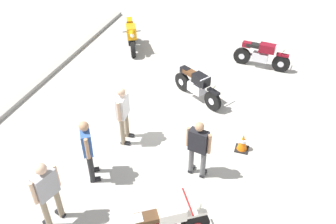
{
  "coord_description": "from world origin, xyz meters",
  "views": [
    {
      "loc": [
        -8.39,
        -2.99,
        6.7
      ],
      "look_at": [
        -0.84,
        -0.52,
        0.75
      ],
      "focal_mm": 38.22,
      "sensor_mm": 36.0,
      "label": 1
    }
  ],
  "objects_px": {
    "motorcycle_maroon_cruiser": "(262,55)",
    "person_in_white_shirt": "(123,111)",
    "motorcycle_black_cruiser": "(197,85)",
    "person_in_gray_shirt": "(47,190)",
    "person_in_black_shirt": "(198,146)",
    "motorcycle_orange_sportbike": "(131,35)",
    "motorcycle_cream_vintage": "(164,224)",
    "person_in_blue_shirt": "(87,147)",
    "traffic_cone": "(243,142)"
  },
  "relations": [
    {
      "from": "motorcycle_maroon_cruiser",
      "to": "person_in_white_shirt",
      "type": "distance_m",
      "value": 6.23
    },
    {
      "from": "motorcycle_black_cruiser",
      "to": "person_in_white_shirt",
      "type": "bearing_deg",
      "value": -84.94
    },
    {
      "from": "motorcycle_black_cruiser",
      "to": "person_in_white_shirt",
      "type": "distance_m",
      "value": 2.99
    },
    {
      "from": "person_in_gray_shirt",
      "to": "person_in_black_shirt",
      "type": "relative_size",
      "value": 1.06
    },
    {
      "from": "motorcycle_orange_sportbike",
      "to": "motorcycle_cream_vintage",
      "type": "xyz_separation_m",
      "value": [
        -7.94,
        -4.05,
        -0.11
      ]
    },
    {
      "from": "motorcycle_black_cruiser",
      "to": "person_in_gray_shirt",
      "type": "distance_m",
      "value": 5.89
    },
    {
      "from": "motorcycle_orange_sportbike",
      "to": "motorcycle_cream_vintage",
      "type": "bearing_deg",
      "value": -0.19
    },
    {
      "from": "motorcycle_black_cruiser",
      "to": "motorcycle_cream_vintage",
      "type": "xyz_separation_m",
      "value": [
        -5.27,
        -0.65,
        -0.03
      ]
    },
    {
      "from": "motorcycle_cream_vintage",
      "to": "person_in_blue_shirt",
      "type": "distance_m",
      "value": 2.6
    },
    {
      "from": "traffic_cone",
      "to": "motorcycle_cream_vintage",
      "type": "bearing_deg",
      "value": 160.86
    },
    {
      "from": "motorcycle_black_cruiser",
      "to": "traffic_cone",
      "type": "relative_size",
      "value": 3.42
    },
    {
      "from": "motorcycle_maroon_cruiser",
      "to": "traffic_cone",
      "type": "distance_m",
      "value": 4.75
    },
    {
      "from": "person_in_blue_shirt",
      "to": "motorcycle_cream_vintage",
      "type": "bearing_deg",
      "value": -59.03
    },
    {
      "from": "person_in_gray_shirt",
      "to": "person_in_black_shirt",
      "type": "xyz_separation_m",
      "value": [
        2.35,
        -2.61,
        -0.08
      ]
    },
    {
      "from": "motorcycle_black_cruiser",
      "to": "traffic_cone",
      "type": "bearing_deg",
      "value": -14.56
    },
    {
      "from": "motorcycle_black_cruiser",
      "to": "motorcycle_cream_vintage",
      "type": "relative_size",
      "value": 1.05
    },
    {
      "from": "person_in_white_shirt",
      "to": "person_in_black_shirt",
      "type": "bearing_deg",
      "value": -20.06
    },
    {
      "from": "person_in_blue_shirt",
      "to": "traffic_cone",
      "type": "relative_size",
      "value": 3.28
    },
    {
      "from": "motorcycle_maroon_cruiser",
      "to": "traffic_cone",
      "type": "xyz_separation_m",
      "value": [
        -4.75,
        -0.06,
        -0.26
      ]
    },
    {
      "from": "motorcycle_black_cruiser",
      "to": "person_in_black_shirt",
      "type": "relative_size",
      "value": 1.1
    },
    {
      "from": "motorcycle_black_cruiser",
      "to": "motorcycle_maroon_cruiser",
      "type": "relative_size",
      "value": 0.87
    },
    {
      "from": "motorcycle_black_cruiser",
      "to": "person_in_blue_shirt",
      "type": "bearing_deg",
      "value": -78.25
    },
    {
      "from": "person_in_blue_shirt",
      "to": "person_in_black_shirt",
      "type": "bearing_deg",
      "value": -12.8
    },
    {
      "from": "motorcycle_orange_sportbike",
      "to": "person_in_gray_shirt",
      "type": "relative_size",
      "value": 1.03
    },
    {
      "from": "person_in_gray_shirt",
      "to": "person_in_white_shirt",
      "type": "bearing_deg",
      "value": -80.46
    },
    {
      "from": "motorcycle_orange_sportbike",
      "to": "person_in_black_shirt",
      "type": "height_order",
      "value": "person_in_black_shirt"
    },
    {
      "from": "motorcycle_cream_vintage",
      "to": "person_in_gray_shirt",
      "type": "relative_size",
      "value": 0.98
    },
    {
      "from": "person_in_blue_shirt",
      "to": "person_in_gray_shirt",
      "type": "bearing_deg",
      "value": -128.1
    },
    {
      "from": "motorcycle_maroon_cruiser",
      "to": "person_in_black_shirt",
      "type": "height_order",
      "value": "person_in_black_shirt"
    },
    {
      "from": "motorcycle_maroon_cruiser",
      "to": "person_in_blue_shirt",
      "type": "relative_size",
      "value": 1.2
    },
    {
      "from": "motorcycle_cream_vintage",
      "to": "motorcycle_maroon_cruiser",
      "type": "bearing_deg",
      "value": 49.14
    },
    {
      "from": "person_in_white_shirt",
      "to": "person_in_gray_shirt",
      "type": "xyz_separation_m",
      "value": [
        -2.99,
        0.37,
        0.01
      ]
    },
    {
      "from": "person_in_black_shirt",
      "to": "traffic_cone",
      "type": "bearing_deg",
      "value": -26.62
    },
    {
      "from": "motorcycle_maroon_cruiser",
      "to": "person_in_white_shirt",
      "type": "height_order",
      "value": "person_in_white_shirt"
    },
    {
      "from": "motorcycle_orange_sportbike",
      "to": "person_in_gray_shirt",
      "type": "height_order",
      "value": "person_in_gray_shirt"
    },
    {
      "from": "motorcycle_cream_vintage",
      "to": "person_in_blue_shirt",
      "type": "relative_size",
      "value": 0.99
    },
    {
      "from": "person_in_white_shirt",
      "to": "person_in_blue_shirt",
      "type": "distance_m",
      "value": 1.55
    },
    {
      "from": "traffic_cone",
      "to": "motorcycle_black_cruiser",
      "type": "bearing_deg",
      "value": 42.18
    },
    {
      "from": "person_in_white_shirt",
      "to": "person_in_blue_shirt",
      "type": "height_order",
      "value": "person_in_white_shirt"
    },
    {
      "from": "motorcycle_orange_sportbike",
      "to": "motorcycle_black_cruiser",
      "type": "height_order",
      "value": "motorcycle_orange_sportbike"
    },
    {
      "from": "motorcycle_maroon_cruiser",
      "to": "person_in_black_shirt",
      "type": "relative_size",
      "value": 1.26
    },
    {
      "from": "person_in_blue_shirt",
      "to": "traffic_cone",
      "type": "distance_m",
      "value": 4.11
    },
    {
      "from": "motorcycle_black_cruiser",
      "to": "traffic_cone",
      "type": "xyz_separation_m",
      "value": [
        -1.98,
        -1.79,
        -0.26
      ]
    },
    {
      "from": "motorcycle_cream_vintage",
      "to": "traffic_cone",
      "type": "distance_m",
      "value": 3.49
    },
    {
      "from": "motorcycle_cream_vintage",
      "to": "person_in_black_shirt",
      "type": "height_order",
      "value": "person_in_black_shirt"
    },
    {
      "from": "person_in_gray_shirt",
      "to": "traffic_cone",
      "type": "bearing_deg",
      "value": -117.9
    },
    {
      "from": "traffic_cone",
      "to": "person_in_white_shirt",
      "type": "bearing_deg",
      "value": 101.05
    },
    {
      "from": "motorcycle_maroon_cruiser",
      "to": "motorcycle_orange_sportbike",
      "type": "bearing_deg",
      "value": -172.42
    },
    {
      "from": "motorcycle_maroon_cruiser",
      "to": "motorcycle_cream_vintage",
      "type": "relative_size",
      "value": 1.22
    },
    {
      "from": "person_in_gray_shirt",
      "to": "motorcycle_orange_sportbike",
      "type": "bearing_deg",
      "value": -62.16
    }
  ]
}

